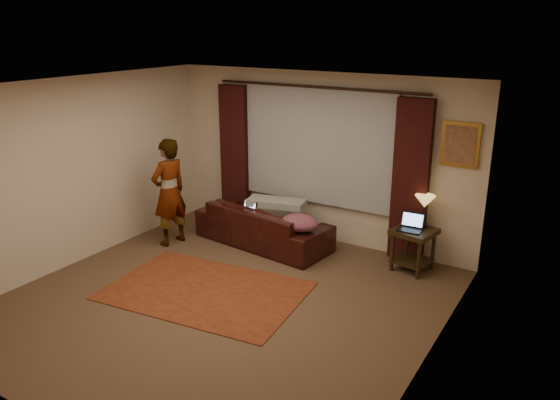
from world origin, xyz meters
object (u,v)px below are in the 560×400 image
at_px(sofa, 263,217).
at_px(end_table, 413,250).
at_px(laptop_sofa, 244,210).
at_px(tiffany_lamp, 424,211).
at_px(laptop_table, 410,223).
at_px(person, 169,192).

relative_size(sofa, end_table, 3.56).
xyz_separation_m(laptop_sofa, tiffany_lamp, (2.61, 0.57, 0.28)).
xyz_separation_m(end_table, laptop_table, (-0.04, -0.08, 0.42)).
bearing_deg(tiffany_lamp, laptop_sofa, -167.57).
bearing_deg(laptop_sofa, laptop_table, 28.18).
relative_size(sofa, person, 1.30).
distance_m(end_table, laptop_table, 0.42).
xyz_separation_m(sofa, person, (-1.23, -0.71, 0.39)).
bearing_deg(laptop_sofa, tiffany_lamp, 33.22).
bearing_deg(tiffany_lamp, sofa, -169.01).
bearing_deg(laptop_table, sofa, -176.61).
distance_m(laptop_sofa, end_table, 2.59).
relative_size(laptop_sofa, laptop_table, 1.00).
bearing_deg(sofa, laptop_table, -167.77).
bearing_deg(laptop_table, end_table, 62.27).
distance_m(laptop_sofa, tiffany_lamp, 2.68).
relative_size(end_table, tiffany_lamp, 1.35).
bearing_deg(end_table, sofa, -172.88).
bearing_deg(laptop_table, person, -167.02).
height_order(sofa, person, person).
xyz_separation_m(sofa, laptop_table, (2.24, 0.20, 0.28)).
bearing_deg(person, sofa, 129.54).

